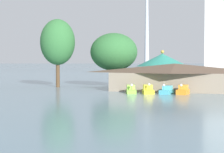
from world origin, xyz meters
TOP-DOWN VIEW (x-y plane):
  - pedal_boat_lime at (3.76, 34.71)m, footprint 2.22×3.27m
  - pedal_boat_yellow at (6.28, 34.88)m, footprint 2.30×3.17m
  - pedal_boat_cyan at (8.96, 35.19)m, footprint 1.88×3.03m
  - pedal_boat_orange at (11.27, 35.24)m, footprint 1.74×2.66m
  - boathouse at (9.41, 40.73)m, footprint 21.35×8.03m
  - green_roof_pavilion at (5.06, 55.52)m, footprint 10.31×10.31m
  - shoreline_tree_tall_left at (-12.36, 44.12)m, footprint 6.34×6.34m
  - shoreline_tree_mid at (-2.83, 48.17)m, footprint 8.74×8.74m

SIDE VIEW (x-z plane):
  - pedal_boat_cyan at x=8.96m, z-range -0.28..1.22m
  - pedal_boat_lime at x=3.76m, z-range -0.25..1.23m
  - pedal_boat_yellow at x=6.28m, z-range -0.29..1.31m
  - pedal_boat_orange at x=11.27m, z-range -0.22..1.31m
  - boathouse at x=9.41m, z-range 0.11..4.48m
  - green_roof_pavilion at x=5.06m, z-range 0.14..7.10m
  - shoreline_tree_mid at x=-2.83m, z-range 1.47..11.44m
  - shoreline_tree_tall_left at x=-12.36m, z-range 2.00..14.41m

